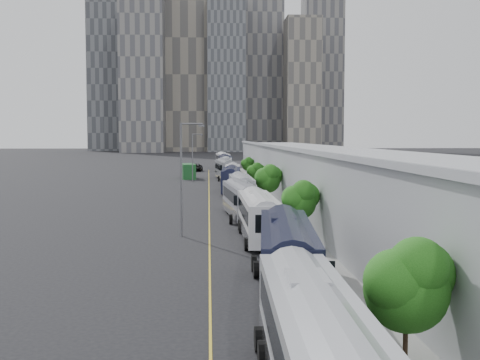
{
  "coord_description": "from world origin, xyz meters",
  "views": [
    {
      "loc": [
        -1.55,
        -12.44,
        8.36
      ],
      "look_at": [
        2.28,
        60.59,
        3.0
      ],
      "focal_mm": 45.0,
      "sensor_mm": 36.0,
      "label": 1
    }
  ],
  "objects": [
    {
      "name": "bus_4",
      "position": [
        2.47,
        61.11,
        1.53
      ],
      "size": [
        2.79,
        12.47,
        3.63
      ],
      "rotation": [
        0.0,
        0.0,
        0.01
      ],
      "color": "#A5A7AF",
      "rests_on": "ground"
    },
    {
      "name": "tree_0",
      "position": [
        5.31,
        7.76,
        3.46
      ],
      "size": [
        2.99,
        2.99,
        4.96
      ],
      "color": "black",
      "rests_on": "ground"
    },
    {
      "name": "sidewalk",
      "position": [
        9.0,
        55.0,
        0.06
      ],
      "size": [
        10.0,
        170.0,
        0.12
      ],
      "primitive_type": "cube",
      "color": "gray",
      "rests_on": "ground"
    },
    {
      "name": "tree_2",
      "position": [
        5.34,
        56.82,
        3.66
      ],
      "size": [
        2.91,
        2.91,
        5.12
      ],
      "color": "black",
      "rests_on": "ground"
    },
    {
      "name": "bus_0",
      "position": [
        1.66,
        5.33,
        1.61
      ],
      "size": [
        2.99,
        13.09,
        3.81
      ],
      "rotation": [
        0.0,
        0.0,
        -0.03
      ],
      "color": "#A6A9B0",
      "rests_on": "ground"
    },
    {
      "name": "bus_2",
      "position": [
        2.47,
        35.42,
        1.58
      ],
      "size": [
        2.86,
        12.82,
        3.74
      ],
      "rotation": [
        0.0,
        0.0,
        0.01
      ],
      "color": "white",
      "rests_on": "ground"
    },
    {
      "name": "suv",
      "position": [
        -4.64,
        130.68,
        0.88
      ],
      "size": [
        3.45,
        6.55,
        1.76
      ],
      "primitive_type": "imported",
      "rotation": [
        0.0,
        0.0,
        -0.09
      ],
      "color": "black",
      "rests_on": "ground"
    },
    {
      "name": "bus_1",
      "position": [
        2.57,
        18.88,
        1.67
      ],
      "size": [
        3.92,
        13.71,
        3.95
      ],
      "rotation": [
        0.0,
        0.0,
        -0.09
      ],
      "color": "black",
      "rests_on": "ground"
    },
    {
      "name": "bus_5",
      "position": [
        1.79,
        75.96,
        1.61
      ],
      "size": [
        3.37,
        13.18,
        3.82
      ],
      "rotation": [
        0.0,
        0.0,
        -0.06
      ],
      "color": "black",
      "rests_on": "ground"
    },
    {
      "name": "bus_8",
      "position": [
        2.27,
        118.63,
        1.59
      ],
      "size": [
        3.04,
        12.95,
        3.76
      ],
      "rotation": [
        0.0,
        0.0,
        -0.03
      ],
      "color": "#A0A3AA",
      "rests_on": "ground"
    },
    {
      "name": "tree_1",
      "position": [
        5.37,
        32.76,
        3.65
      ],
      "size": [
        2.56,
        2.56,
        4.94
      ],
      "color": "black",
      "rests_on": "ground"
    },
    {
      "name": "shipping_container",
      "position": [
        -5.53,
        105.6,
        1.45
      ],
      "size": [
        3.21,
        6.97,
        2.91
      ],
      "primitive_type": "cube",
      "rotation": [
        0.0,
        0.0,
        0.12
      ],
      "color": "#15471E",
      "rests_on": "ground"
    },
    {
      "name": "bus_6",
      "position": [
        2.51,
        89.04,
        1.52
      ],
      "size": [
        3.13,
        12.48,
        3.61
      ],
      "rotation": [
        0.0,
        0.0,
        -0.05
      ],
      "color": "silver",
      "rests_on": "ground"
    },
    {
      "name": "bus_7",
      "position": [
        1.65,
        102.71,
        1.64
      ],
      "size": [
        3.85,
        13.48,
        3.89
      ],
      "rotation": [
        0.0,
        0.0,
        0.09
      ],
      "color": "slate",
      "rests_on": "ground"
    },
    {
      "name": "skyline",
      "position": [
        -2.9,
        324.16,
        50.85
      ],
      "size": [
        145.0,
        64.0,
        120.0
      ],
      "color": "slate",
      "rests_on": "ground"
    },
    {
      "name": "tree_4",
      "position": [
        5.78,
        100.73,
        3.13
      ],
      "size": [
        2.04,
        2.04,
        4.17
      ],
      "color": "black",
      "rests_on": "ground"
    },
    {
      "name": "bus_3",
      "position": [
        1.8,
        48.52,
        1.55
      ],
      "size": [
        3.56,
        12.73,
        3.67
      ],
      "rotation": [
        0.0,
        0.0,
        0.08
      ],
      "color": "gray",
      "rests_on": "ground"
    },
    {
      "name": "depot",
      "position": [
        12.99,
        55.0,
        3.51
      ],
      "size": [
        12.45,
        160.4,
        7.2
      ],
      "color": "gray",
      "rests_on": "ground"
    },
    {
      "name": "bus_9",
      "position": [
        2.45,
        131.64,
        1.65
      ],
      "size": [
        3.02,
        13.44,
        3.91
      ],
      "rotation": [
        0.0,
        0.0,
        0.02
      ],
      "color": "black",
      "rests_on": "ground"
    },
    {
      "name": "lane_line",
      "position": [
        -1.5,
        55.0,
        0.01
      ],
      "size": [
        0.12,
        160.0,
        0.02
      ],
      "primitive_type": "cube",
      "color": "gold",
      "rests_on": "ground"
    },
    {
      "name": "street_lamp_far",
      "position": [
        -4.28,
        97.21,
        5.09
      ],
      "size": [
        2.04,
        0.22,
        8.8
      ],
      "color": "#59595E",
      "rests_on": "ground"
    },
    {
      "name": "bus_10",
      "position": [
        2.26,
        147.69,
        1.69
      ],
      "size": [
        3.57,
        13.8,
        3.99
      ],
      "rotation": [
        0.0,
        0.0,
        0.06
      ],
      "color": "white",
      "rests_on": "ground"
    },
    {
      "name": "street_lamp_near",
      "position": [
        -3.64,
        37.37,
        5.43
      ],
      "size": [
        2.04,
        0.22,
        9.46
      ],
      "color": "#59595E",
      "rests_on": "ground"
    },
    {
      "name": "tree_3",
      "position": [
        5.61,
        78.77,
        3.01
      ],
      "size": [
        2.39,
        2.39,
        4.21
      ],
      "color": "black",
      "rests_on": "ground"
    }
  ]
}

